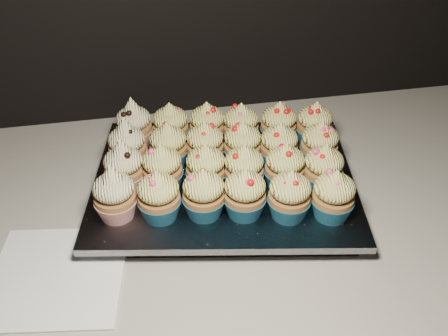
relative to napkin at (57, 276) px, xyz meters
name	(u,v)px	position (x,y,z in m)	size (l,w,h in m)	color
worktop	(275,204)	(0.35, 0.11, -0.02)	(2.44, 0.64, 0.04)	beige
napkin	(57,276)	(0.00, 0.00, 0.00)	(0.18, 0.18, 0.00)	white
baking_tray	(224,187)	(0.26, 0.14, 0.01)	(0.39, 0.30, 0.02)	black
foil_lining	(224,179)	(0.26, 0.14, 0.03)	(0.42, 0.33, 0.01)	silver
cupcake_0	(115,195)	(0.09, 0.07, 0.07)	(0.06, 0.06, 0.10)	#A22116
cupcake_1	(159,197)	(0.15, 0.06, 0.07)	(0.06, 0.06, 0.08)	#1B5F7F
cupcake_2	(204,194)	(0.22, 0.05, 0.07)	(0.06, 0.06, 0.08)	#1B5F7F
cupcake_3	(245,194)	(0.28, 0.04, 0.07)	(0.06, 0.06, 0.08)	#1B5F7F
cupcake_4	(290,196)	(0.34, 0.03, 0.07)	(0.06, 0.06, 0.08)	#1B5F7F
cupcake_5	(333,196)	(0.40, 0.01, 0.07)	(0.06, 0.06, 0.08)	#1B5F7F
cupcake_6	(124,168)	(0.10, 0.14, 0.07)	(0.06, 0.06, 0.10)	#A22116
cupcake_7	(163,169)	(0.16, 0.13, 0.07)	(0.06, 0.06, 0.08)	#1B5F7F
cupcake_8	(206,169)	(0.23, 0.11, 0.07)	(0.06, 0.06, 0.08)	#1B5F7F
cupcake_9	(244,169)	(0.29, 0.10, 0.07)	(0.06, 0.06, 0.08)	#1B5F7F
cupcake_10	(285,168)	(0.35, 0.09, 0.07)	(0.06, 0.06, 0.08)	#1B5F7F
cupcake_11	(323,169)	(0.41, 0.08, 0.07)	(0.06, 0.06, 0.08)	#1B5F7F
cupcake_12	(127,146)	(0.11, 0.20, 0.07)	(0.06, 0.06, 0.10)	#A22116
cupcake_13	(168,146)	(0.18, 0.18, 0.07)	(0.06, 0.06, 0.08)	#1B5F7F
cupcake_14	(205,145)	(0.24, 0.18, 0.07)	(0.06, 0.06, 0.08)	#1B5F7F
cupcake_15	(242,145)	(0.30, 0.17, 0.07)	(0.06, 0.06, 0.08)	#1B5F7F
cupcake_16	(279,146)	(0.36, 0.15, 0.07)	(0.06, 0.06, 0.08)	#1B5F7F
cupcake_17	(319,145)	(0.42, 0.14, 0.07)	(0.06, 0.06, 0.08)	#1B5F7F
cupcake_18	(134,125)	(0.13, 0.26, 0.07)	(0.06, 0.06, 0.10)	#A22116
cupcake_19	(171,126)	(0.19, 0.25, 0.07)	(0.06, 0.06, 0.08)	#1B5F7F
cupcake_20	(207,125)	(0.25, 0.24, 0.07)	(0.06, 0.06, 0.08)	#1B5F7F
cupcake_21	(241,126)	(0.31, 0.22, 0.07)	(0.06, 0.06, 0.08)	#1B5F7F
cupcake_22	(278,125)	(0.37, 0.21, 0.07)	(0.06, 0.06, 0.08)	#1B5F7F
cupcake_23	(314,125)	(0.44, 0.20, 0.07)	(0.06, 0.06, 0.08)	#1B5F7F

